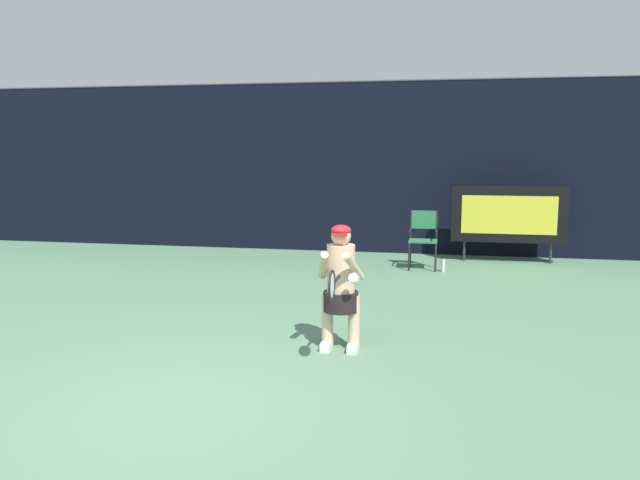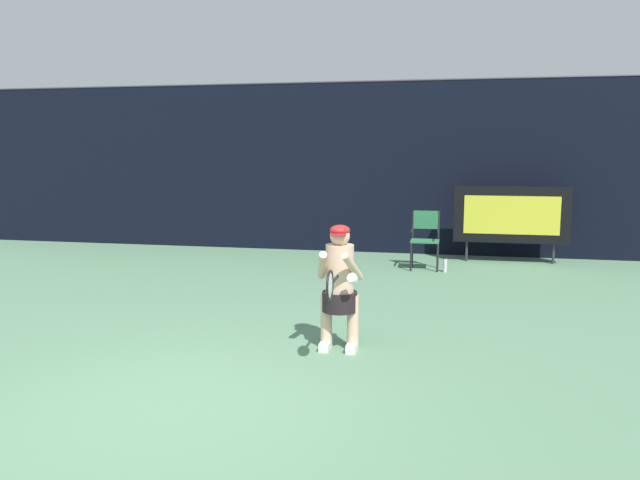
% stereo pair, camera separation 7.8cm
% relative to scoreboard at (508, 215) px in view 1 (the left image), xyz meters
% --- Properties ---
extents(ground, '(18.00, 22.00, 0.03)m').
position_rel_scoreboard_xyz_m(ground, '(-3.55, -7.96, -0.96)').
color(ground, '#588261').
extents(backdrop_screen, '(18.00, 0.12, 3.66)m').
position_rel_scoreboard_xyz_m(backdrop_screen, '(-3.55, 0.72, 0.86)').
color(backdrop_screen, black).
rests_on(backdrop_screen, ground).
extents(scoreboard, '(2.20, 0.21, 1.50)m').
position_rel_scoreboard_xyz_m(scoreboard, '(0.00, 0.00, 0.00)').
color(scoreboard, black).
rests_on(scoreboard, ground).
extents(umpire_chair, '(0.52, 0.44, 1.08)m').
position_rel_scoreboard_xyz_m(umpire_chair, '(-1.62, -1.00, -0.33)').
color(umpire_chair, black).
rests_on(umpire_chair, ground).
extents(water_bottle, '(0.07, 0.07, 0.27)m').
position_rel_scoreboard_xyz_m(water_bottle, '(-1.24, -1.24, -0.82)').
color(water_bottle, silver).
rests_on(water_bottle, ground).
extents(tennis_player, '(0.53, 0.60, 1.41)m').
position_rel_scoreboard_xyz_m(tennis_player, '(-2.37, -5.96, -0.20)').
color(tennis_player, white).
rests_on(tennis_player, ground).
extents(tennis_racket, '(0.03, 0.60, 0.31)m').
position_rel_scoreboard_xyz_m(tennis_racket, '(-2.35, -6.60, -0.07)').
color(tennis_racket, black).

